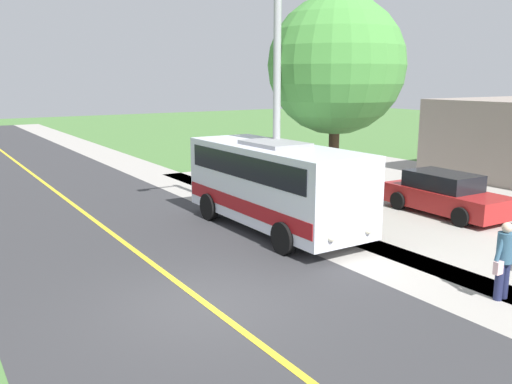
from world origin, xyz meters
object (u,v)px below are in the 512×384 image
object	(u,v)px
parked_car_near	(445,195)
street_light_pole	(274,76)
pedestrian_with_bags	(504,258)
shuttle_bus_front	(274,182)
tree_curbside	(336,66)

from	to	relation	value
parked_car_near	street_light_pole	bearing A→B (deg)	-21.47
pedestrian_with_bags	parked_car_near	xyz separation A→B (m)	(-5.16, -5.54, -0.23)
shuttle_bus_front	street_light_pole	bearing A→B (deg)	-122.00
shuttle_bus_front	pedestrian_with_bags	distance (m)	7.25
tree_curbside	street_light_pole	bearing A→B (deg)	-0.56
parked_car_near	tree_curbside	distance (m)	5.90
street_light_pole	pedestrian_with_bags	bearing A→B (deg)	94.38
pedestrian_with_bags	tree_curbside	xyz separation A→B (m)	(-1.92, -7.78, 4.16)
pedestrian_with_bags	shuttle_bus_front	bearing A→B (deg)	-81.99
shuttle_bus_front	street_light_pole	xyz separation A→B (m)	(-0.41, -0.65, 3.21)
parked_car_near	tree_curbside	world-z (taller)	tree_curbside
tree_curbside	shuttle_bus_front	bearing A→B (deg)	12.13
shuttle_bus_front	parked_car_near	world-z (taller)	shuttle_bus_front
parked_car_near	tree_curbside	xyz separation A→B (m)	(3.24, -2.24, 4.40)
street_light_pole	parked_car_near	world-z (taller)	street_light_pole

